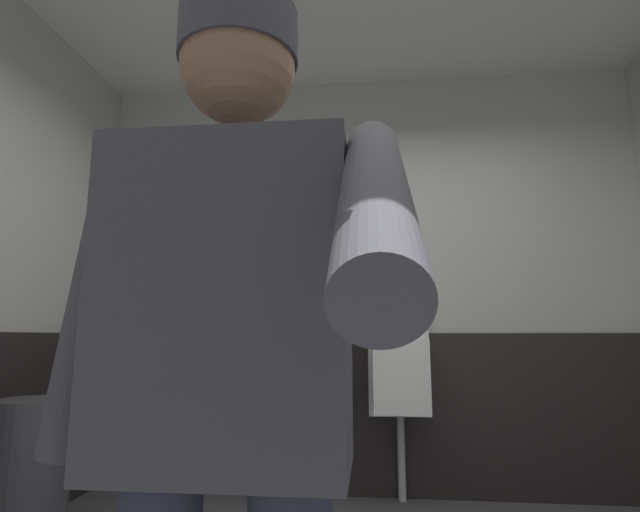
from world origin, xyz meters
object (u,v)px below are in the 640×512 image
Objects in this scene: person at (227,368)px; trash_bin at (28,480)px; urinal_middle at (400,374)px; urinal_left at (283,373)px.

person is 2.26× the size of trash_bin.
person is (-0.42, -2.35, 0.18)m from urinal_middle.
person reaches higher than urinal_middle.
urinal_left is 1.46m from trash_bin.
urinal_left is 1.00× the size of urinal_middle.
trash_bin is (-1.01, -0.97, -0.42)m from urinal_left.
urinal_left is 1.72× the size of trash_bin.
trash_bin is at bearing -151.20° from urinal_middle.
urinal_middle is 2.39m from person.
urinal_middle is 1.72× the size of trash_bin.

